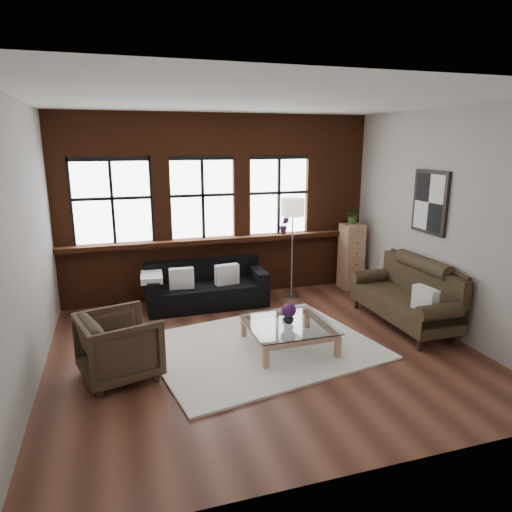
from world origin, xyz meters
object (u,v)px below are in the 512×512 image
object	(u,v)px
armchair	(119,346)
vase	(289,318)
dark_sofa	(206,285)
vintage_settee	(404,293)
coffee_table	(288,336)
drawer_chest	(351,256)
floor_lamp	(292,245)

from	to	relation	value
armchair	vase	world-z (taller)	armchair
dark_sofa	vase	bearing A→B (deg)	-69.60
dark_sofa	vase	xyz separation A→B (m)	(0.73, -1.96, 0.07)
vintage_settee	coffee_table	bearing A→B (deg)	-173.09
vase	drawer_chest	size ratio (longest dim) A/B	0.12
dark_sofa	vintage_settee	size ratio (longest dim) A/B	1.03
dark_sofa	armchair	size ratio (longest dim) A/B	2.32
vintage_settee	coffee_table	world-z (taller)	vintage_settee
vase	drawer_chest	xyz separation A→B (m)	(2.09, 2.12, 0.19)
dark_sofa	vintage_settee	world-z (taller)	vintage_settee
vintage_settee	drawer_chest	bearing A→B (deg)	85.76
dark_sofa	vintage_settee	bearing A→B (deg)	-32.80
coffee_table	drawer_chest	world-z (taller)	drawer_chest
armchair	drawer_chest	bearing A→B (deg)	-77.91
armchair	coffee_table	bearing A→B (deg)	-102.25
dark_sofa	vintage_settee	xyz separation A→B (m)	(2.68, -1.72, 0.15)
vase	floor_lamp	world-z (taller)	floor_lamp
vintage_settee	floor_lamp	xyz separation A→B (m)	(-1.14, 1.71, 0.45)
armchair	floor_lamp	xyz separation A→B (m)	(3.00, 2.07, 0.57)
drawer_chest	floor_lamp	size ratio (longest dim) A/B	0.64
armchair	coffee_table	distance (m)	2.20
armchair	vase	bearing A→B (deg)	-102.25
vase	armchair	bearing A→B (deg)	-176.57
armchair	vase	xyz separation A→B (m)	(2.19, 0.13, 0.04)
drawer_chest	floor_lamp	world-z (taller)	floor_lamp
armchair	dark_sofa	bearing A→B (deg)	-50.54
coffee_table	floor_lamp	size ratio (longest dim) A/B	0.57
vase	floor_lamp	size ratio (longest dim) A/B	0.08
vase	dark_sofa	bearing A→B (deg)	110.40
floor_lamp	vase	bearing A→B (deg)	-112.66
vintage_settee	armchair	xyz separation A→B (m)	(-4.13, -0.37, -0.12)
vintage_settee	dark_sofa	bearing A→B (deg)	147.20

